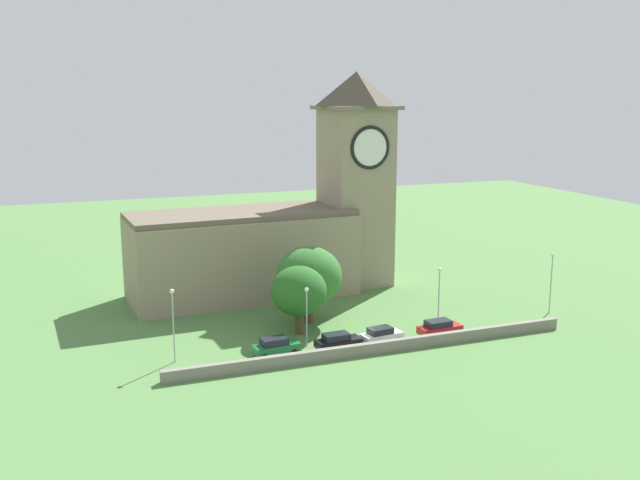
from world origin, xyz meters
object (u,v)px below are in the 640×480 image
at_px(church, 283,226).
at_px(tree_riverside_west, 309,276).
at_px(streetlamp_west_end, 173,314).
at_px(streetlamp_east_mid, 552,273).
at_px(car_red, 439,328).
at_px(streetlamp_central, 439,287).
at_px(car_white, 381,335).
at_px(car_green, 276,347).
at_px(streetlamp_west_mid, 307,307).
at_px(car_black, 338,341).
at_px(tree_churchyard, 299,291).

height_order(church, tree_riverside_west, church).
distance_m(streetlamp_west_end, streetlamp_east_mid, 44.35).
height_order(car_red, tree_riverside_west, tree_riverside_west).
xyz_separation_m(church, streetlamp_central, (11.81, -19.72, -4.19)).
distance_m(church, car_white, 24.43).
height_order(car_red, streetlamp_west_end, streetlamp_west_end).
height_order(car_green, streetlamp_west_mid, streetlamp_west_mid).
bearing_deg(car_black, streetlamp_east_mid, 5.01).
bearing_deg(streetlamp_west_end, tree_riverside_west, 22.79).
relative_size(church, car_green, 7.42).
distance_m(car_white, streetlamp_central, 9.87).
distance_m(car_black, streetlamp_west_mid, 4.72).
relative_size(car_red, tree_riverside_west, 0.55).
relative_size(streetlamp_west_end, streetlamp_east_mid, 1.01).
xyz_separation_m(church, car_green, (-8.14, -22.37, -7.71)).
bearing_deg(car_black, car_green, 175.03).
relative_size(streetlamp_west_end, streetlamp_west_mid, 1.17).
relative_size(car_black, tree_churchyard, 0.64).
bearing_deg(car_white, tree_riverside_west, 116.49).
height_order(streetlamp_west_mid, tree_riverside_west, tree_riverside_west).
bearing_deg(tree_riverside_west, streetlamp_west_mid, -111.79).
bearing_deg(car_green, streetlamp_east_mid, 3.17).
bearing_deg(streetlamp_central, streetlamp_west_mid, -175.55).
xyz_separation_m(car_green, streetlamp_central, (19.95, 2.65, 3.52)).
xyz_separation_m(car_black, tree_churchyard, (-2.08, 5.98, 3.89)).
relative_size(car_black, car_white, 1.04).
relative_size(streetlamp_west_mid, tree_riverside_west, 0.72).
xyz_separation_m(car_white, tree_churchyard, (-7.00, 5.99, 3.87)).
height_order(streetlamp_east_mid, tree_riverside_west, tree_riverside_west).
xyz_separation_m(car_green, streetlamp_west_end, (-9.69, 1.84, 3.94)).
relative_size(car_white, streetlamp_east_mid, 0.63).
relative_size(streetlamp_west_mid, tree_churchyard, 0.84).
relative_size(church, tree_churchyard, 4.70).
bearing_deg(streetlamp_west_end, streetlamp_west_mid, -1.93).
relative_size(car_red, tree_churchyard, 0.65).
relative_size(church, streetlamp_west_end, 4.80).
distance_m(car_white, tree_churchyard, 9.99).
distance_m(car_black, tree_churchyard, 7.43).
height_order(car_black, streetlamp_west_mid, streetlamp_west_mid).
xyz_separation_m(car_red, streetlamp_east_mid, (16.47, 2.56, 3.95)).
distance_m(streetlamp_central, tree_churchyard, 15.87).
height_order(church, car_red, church).
xyz_separation_m(car_green, streetlamp_west_mid, (3.76, 1.39, 3.32)).
relative_size(streetlamp_central, streetlamp_east_mid, 0.91).
xyz_separation_m(car_black, streetlamp_east_mid, (28.25, 2.47, 3.97)).
xyz_separation_m(car_black, car_white, (4.93, -0.01, 0.02)).
height_order(car_black, car_red, car_red).
bearing_deg(streetlamp_west_mid, tree_churchyard, 82.04).
xyz_separation_m(car_black, streetlamp_central, (13.55, 3.21, 3.60)).
bearing_deg(streetlamp_west_mid, streetlamp_west_end, 178.07).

